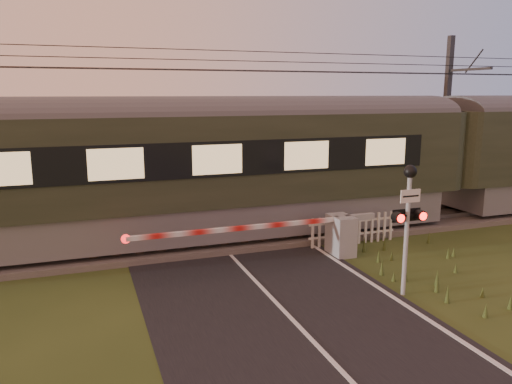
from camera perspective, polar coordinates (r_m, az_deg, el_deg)
name	(u,v)px	position (r m, az deg, el deg)	size (l,w,h in m)	color
ground	(296,324)	(10.95, 4.60, -14.85)	(160.00, 160.00, 0.00)	#2C3B16
road	(301,329)	(10.76, 5.21, -15.29)	(6.00, 140.00, 0.03)	black
track_bed	(216,238)	(16.66, -4.60, -5.31)	(140.00, 3.40, 0.39)	#47423D
overhead_wires	(213,63)	(16.00, -4.93, 14.51)	(120.00, 0.62, 0.62)	black
train	(439,155)	(20.25, 20.16, 3.94)	(46.91, 3.23, 4.38)	slate
boom_gate	(331,234)	(15.09, 8.52, -4.76)	(7.49, 0.93, 1.24)	gray
crossing_signal	(408,207)	(12.22, 17.00, -1.64)	(0.81, 0.34, 3.18)	gray
picket_fence	(353,229)	(16.38, 11.00, -4.22)	(3.10, 0.08, 0.98)	silver
catenary_mast	(447,118)	(23.22, 20.96, 7.85)	(0.23, 2.46, 7.17)	#2D2D30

